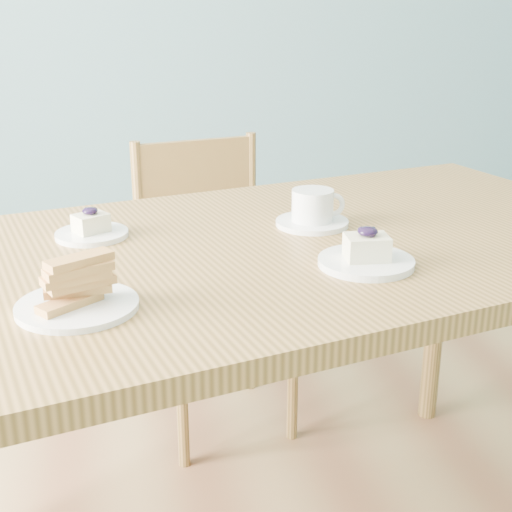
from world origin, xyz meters
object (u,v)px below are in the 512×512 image
at_px(dining_chair, 213,287).
at_px(biscotti_plate, 76,292).
at_px(dining_table, 297,275).
at_px(cheesecake_plate_far, 91,229).
at_px(cheesecake_plate_near, 366,256).
at_px(coffee_cup, 313,210).

distance_m(dining_chair, biscotti_plate, 1.09).
height_order(dining_table, cheesecake_plate_far, cheesecake_plate_far).
distance_m(cheesecake_plate_near, biscotti_plate, 0.53).
bearing_deg(cheesecake_plate_far, coffee_cup, -2.68).
xyz_separation_m(coffee_cup, biscotti_plate, (-0.50, -0.35, -0.00)).
distance_m(cheesecake_plate_far, coffee_cup, 0.48).
relative_size(cheesecake_plate_near, coffee_cup, 1.12).
bearing_deg(cheesecake_plate_far, dining_table, -13.96).
distance_m(dining_table, coffee_cup, 0.15).
bearing_deg(dining_table, dining_chair, 84.01).
height_order(dining_table, biscotti_plate, biscotti_plate).
distance_m(dining_table, dining_chair, 0.73).
height_order(cheesecake_plate_near, cheesecake_plate_far, cheesecake_plate_near).
height_order(dining_table, coffee_cup, coffee_cup).
bearing_deg(dining_table, biscotti_plate, -161.27).
height_order(dining_chair, coffee_cup, coffee_cup).
distance_m(dining_table, cheesecake_plate_near, 0.23).
relative_size(coffee_cup, biscotti_plate, 0.82).
bearing_deg(cheesecake_plate_near, coffee_cup, 95.10).
height_order(cheesecake_plate_near, biscotti_plate, biscotti_plate).
bearing_deg(dining_chair, cheesecake_plate_near, -90.50).
bearing_deg(biscotti_plate, coffee_cup, 35.24).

